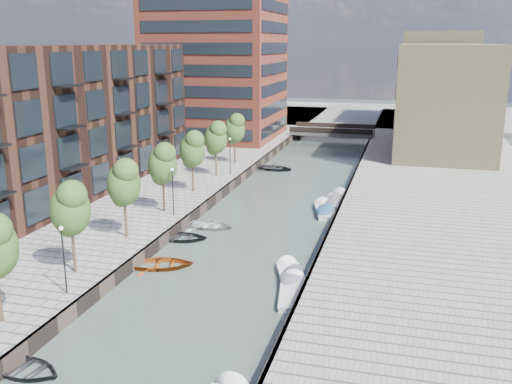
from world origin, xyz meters
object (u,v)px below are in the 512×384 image
at_px(tree_4, 192,148).
at_px(sloop_4, 274,170).
at_px(bridge, 333,131).
at_px(sloop_2, 162,267).
at_px(tree_5, 216,137).
at_px(tree_2, 123,181).
at_px(sloop_3, 208,228).
at_px(car, 409,148).
at_px(tree_1, 70,207).
at_px(tree_3, 162,163).
at_px(motorboat_1, 291,275).
at_px(motorboat_2, 293,292).
at_px(sloop_0, 24,372).
at_px(motorboat_3, 325,210).
at_px(tree_6, 235,128).
at_px(sloop_1, 180,240).
at_px(motorboat_4, 335,201).

distance_m(tree_4, sloop_4, 17.35).
bearing_deg(bridge, sloop_2, -94.52).
bearing_deg(tree_4, tree_5, 90.00).
bearing_deg(tree_4, tree_2, -90.00).
distance_m(sloop_3, car, 37.68).
height_order(tree_1, tree_3, same).
distance_m(tree_2, sloop_2, 7.18).
bearing_deg(motorboat_1, tree_3, 145.15).
relative_size(tree_2, tree_5, 1.00).
xyz_separation_m(tree_1, sloop_3, (4.25, 13.39, -5.31)).
distance_m(bridge, motorboat_1, 56.36).
height_order(bridge, tree_3, tree_3).
xyz_separation_m(tree_2, motorboat_1, (13.14, -2.15, -5.13)).
bearing_deg(tree_3, motorboat_2, -39.97).
relative_size(tree_3, car, 1.55).
xyz_separation_m(sloop_0, motorboat_3, (10.06, 30.02, 0.20)).
distance_m(sloop_0, motorboat_1, 17.54).
bearing_deg(motorboat_3, sloop_0, -108.54).
bearing_deg(tree_1, bridge, 82.07).
distance_m(motorboat_1, motorboat_3, 15.63).
xyz_separation_m(tree_6, sloop_0, (3.10, -44.54, -5.31)).
bearing_deg(tree_1, tree_3, 90.00).
height_order(sloop_4, motorboat_1, motorboat_1).
bearing_deg(bridge, car, -48.74).
bearing_deg(tree_2, bridge, 81.05).
bearing_deg(bridge, sloop_4, -99.43).
xyz_separation_m(tree_2, tree_6, (0.00, 28.00, 0.00)).
relative_size(tree_1, sloop_1, 1.35).
relative_size(sloop_0, sloop_4, 0.88).
height_order(sloop_1, sloop_3, sloop_1).
bearing_deg(tree_6, tree_1, -90.00).
height_order(sloop_3, motorboat_3, motorboat_3).
height_order(bridge, sloop_3, bridge).
height_order(motorboat_2, motorboat_4, motorboat_4).
distance_m(tree_4, motorboat_3, 14.13).
xyz_separation_m(sloop_4, motorboat_1, (8.65, -32.05, 0.18)).
height_order(tree_2, sloop_1, tree_2).
distance_m(sloop_0, sloop_4, 46.45).
height_order(sloop_1, motorboat_3, motorboat_3).
bearing_deg(tree_5, motorboat_3, -29.74).
bearing_deg(sloop_4, sloop_3, -172.39).
bearing_deg(tree_5, tree_6, 90.00).
relative_size(tree_3, tree_6, 1.00).
xyz_separation_m(sloop_1, sloop_2, (0.92, -5.68, 0.00)).
bearing_deg(sloop_3, tree_5, 19.75).
bearing_deg(sloop_2, motorboat_4, -43.42).
bearing_deg(sloop_0, tree_3, 14.41).
bearing_deg(sloop_2, sloop_3, -18.81).
distance_m(tree_6, motorboat_4, 18.26).
xyz_separation_m(tree_4, motorboat_3, (13.16, -0.52, -5.11)).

